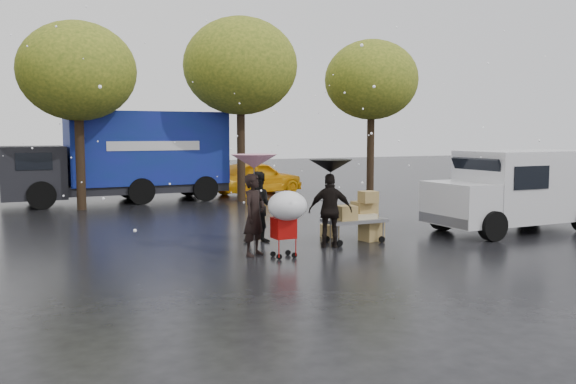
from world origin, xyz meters
name	(u,v)px	position (x,y,z in m)	size (l,w,h in m)	color
ground	(298,251)	(0.00, 0.00, 0.00)	(90.00, 90.00, 0.00)	black
person_pink	(254,215)	(-1.10, -0.04, 0.90)	(0.66, 0.43, 1.80)	black
person_middle	(260,207)	(-0.35, 1.39, 0.87)	(0.85, 0.66, 1.75)	black
person_black	(330,211)	(0.87, 0.07, 0.87)	(1.02, 0.43, 1.74)	black
umbrella_pink	(254,161)	(-1.10, -0.04, 2.07)	(1.02, 1.02, 2.22)	#4C4C4C
umbrella_black	(331,166)	(0.87, 0.07, 1.92)	(1.02, 1.02, 2.07)	#4C4C4C
vendor_cart	(357,213)	(1.80, 0.36, 0.73)	(1.52, 0.80, 1.27)	slate
shopping_cart	(287,210)	(-0.61, -0.67, 1.06)	(0.84, 0.84, 1.46)	#A50B09
white_van	(518,189)	(6.75, 0.00, 1.16)	(4.91, 2.18, 2.20)	silver
blue_truck	(126,157)	(-1.60, 11.82, 1.76)	(8.30, 2.60, 3.50)	navy
box_ground_near	(371,231)	(2.26, 0.43, 0.24)	(0.53, 0.42, 0.48)	olive
box_ground_far	(330,231)	(1.56, 1.30, 0.17)	(0.43, 0.33, 0.33)	olive
yellow_taxi	(256,178)	(4.08, 12.30, 0.74)	(1.74, 4.34, 1.48)	#FFAE0D
tree_row	(165,69)	(-0.47, 10.00, 5.02)	(21.60, 4.40, 7.12)	black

